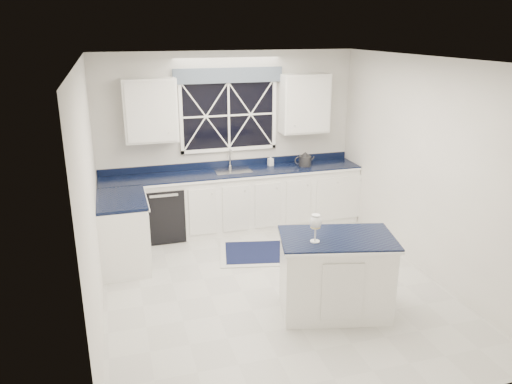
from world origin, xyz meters
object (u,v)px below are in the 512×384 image
object	(u,v)px
island	(335,275)
soap_bottle	(271,160)
faucet	(230,158)
kettle	(305,160)
wine_glass	(316,223)
dishwasher	(163,211)

from	to	relation	value
island	soap_bottle	size ratio (longest dim) A/B	7.91
faucet	kettle	world-z (taller)	faucet
wine_glass	island	bearing A→B (deg)	9.37
island	kettle	size ratio (longest dim) A/B	4.21
dishwasher	island	bearing A→B (deg)	-59.36
dishwasher	wine_glass	world-z (taller)	wine_glass
faucet	soap_bottle	bearing A→B (deg)	-3.89
faucet	wine_glass	xyz separation A→B (m)	(0.20, -2.90, 0.01)
dishwasher	wine_glass	bearing A→B (deg)	-64.42
faucet	soap_bottle	size ratio (longest dim) A/B	1.77
dishwasher	soap_bottle	world-z (taller)	soap_bottle
wine_glass	soap_bottle	world-z (taller)	wine_glass
wine_glass	dishwasher	bearing A→B (deg)	115.58
soap_bottle	wine_glass	bearing A→B (deg)	-98.87
dishwasher	wine_glass	distance (m)	3.08
kettle	soap_bottle	size ratio (longest dim) A/B	1.88
soap_bottle	island	bearing A→B (deg)	-93.37
kettle	wine_glass	size ratio (longest dim) A/B	1.07
faucet	soap_bottle	distance (m)	0.65
wine_glass	soap_bottle	xyz separation A→B (m)	(0.45, 2.86, -0.09)
island	kettle	bearing A→B (deg)	89.00
wine_glass	soap_bottle	size ratio (longest dim) A/B	1.76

